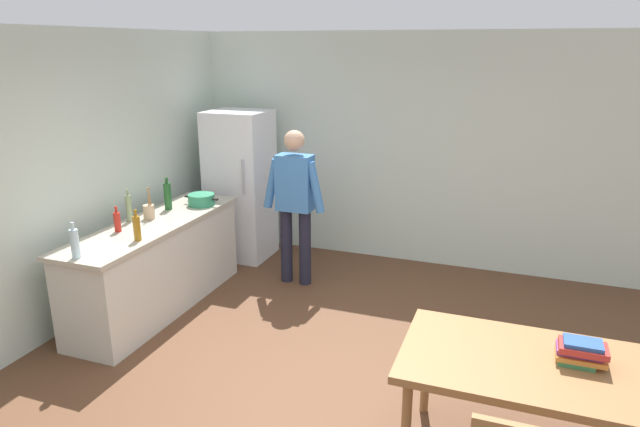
# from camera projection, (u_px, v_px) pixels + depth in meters

# --- Properties ---
(ground_plane) EXTENTS (14.00, 14.00, 0.00)m
(ground_plane) POSITION_uv_depth(u_px,v_px,m) (318.00, 391.00, 4.28)
(ground_plane) COLOR brown
(wall_back) EXTENTS (6.40, 0.12, 2.70)m
(wall_back) POSITION_uv_depth(u_px,v_px,m) (407.00, 150.00, 6.58)
(wall_back) COLOR silver
(wall_back) RESTS_ON ground_plane
(wall_left) EXTENTS (0.12, 5.60, 2.70)m
(wall_left) POSITION_uv_depth(u_px,v_px,m) (50.00, 186.00, 4.92)
(wall_left) COLOR silver
(wall_left) RESTS_ON ground_plane
(kitchen_counter) EXTENTS (0.64, 2.20, 0.90)m
(kitchen_counter) POSITION_uv_depth(u_px,v_px,m) (157.00, 265.00, 5.52)
(kitchen_counter) COLOR beige
(kitchen_counter) RESTS_ON ground_plane
(refrigerator) EXTENTS (0.70, 0.67, 1.80)m
(refrigerator) POSITION_uv_depth(u_px,v_px,m) (241.00, 185.00, 6.80)
(refrigerator) COLOR white
(refrigerator) RESTS_ON ground_plane
(person) EXTENTS (0.70, 0.22, 1.70)m
(person) POSITION_uv_depth(u_px,v_px,m) (295.00, 198.00, 5.96)
(person) COLOR #1E1E2D
(person) RESTS_ON ground_plane
(dining_table) EXTENTS (1.40, 0.90, 0.75)m
(dining_table) POSITION_uv_depth(u_px,v_px,m) (519.00, 371.00, 3.35)
(dining_table) COLOR olive
(dining_table) RESTS_ON ground_plane
(cooking_pot) EXTENTS (0.40, 0.28, 0.12)m
(cooking_pot) POSITION_uv_depth(u_px,v_px,m) (201.00, 200.00, 5.96)
(cooking_pot) COLOR #2D845B
(cooking_pot) RESTS_ON kitchen_counter
(utensil_jar) EXTENTS (0.11, 0.11, 0.32)m
(utensil_jar) POSITION_uv_depth(u_px,v_px,m) (149.00, 211.00, 5.48)
(utensil_jar) COLOR tan
(utensil_jar) RESTS_ON kitchen_counter
(bottle_vinegar_tall) EXTENTS (0.06, 0.06, 0.32)m
(bottle_vinegar_tall) POSITION_uv_depth(u_px,v_px,m) (129.00, 208.00, 5.38)
(bottle_vinegar_tall) COLOR gray
(bottle_vinegar_tall) RESTS_ON kitchen_counter
(bottle_wine_green) EXTENTS (0.08, 0.08, 0.34)m
(bottle_wine_green) POSITION_uv_depth(u_px,v_px,m) (168.00, 196.00, 5.77)
(bottle_wine_green) COLOR #1E5123
(bottle_wine_green) RESTS_ON kitchen_counter
(bottle_sauce_red) EXTENTS (0.06, 0.06, 0.24)m
(bottle_sauce_red) POSITION_uv_depth(u_px,v_px,m) (117.00, 222.00, 5.10)
(bottle_sauce_red) COLOR #B22319
(bottle_sauce_red) RESTS_ON kitchen_counter
(bottle_oil_amber) EXTENTS (0.06, 0.06, 0.28)m
(bottle_oil_amber) POSITION_uv_depth(u_px,v_px,m) (137.00, 228.00, 4.86)
(bottle_oil_amber) COLOR #996619
(bottle_oil_amber) RESTS_ON kitchen_counter
(bottle_water_clear) EXTENTS (0.07, 0.07, 0.30)m
(bottle_water_clear) POSITION_uv_depth(u_px,v_px,m) (75.00, 243.00, 4.46)
(bottle_water_clear) COLOR silver
(bottle_water_clear) RESTS_ON kitchen_counter
(book_stack) EXTENTS (0.28, 0.19, 0.15)m
(book_stack) POSITION_uv_depth(u_px,v_px,m) (581.00, 352.00, 3.26)
(book_stack) COLOR #387A47
(book_stack) RESTS_ON dining_table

